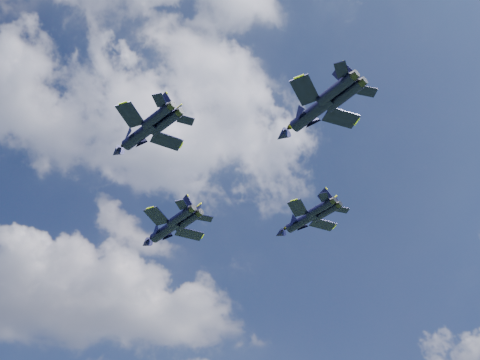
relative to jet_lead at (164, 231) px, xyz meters
name	(u,v)px	position (x,y,z in m)	size (l,w,h in m)	color
jet_lead	(164,231)	(0.00, 0.00, 0.00)	(13.40, 16.59, 4.15)	black
jet_left	(138,136)	(-5.64, -24.38, -0.14)	(13.00, 14.98, 3.83)	black
jet_right	(300,222)	(25.32, -5.23, 1.55)	(12.44, 15.47, 3.86)	black
jet_slot	(309,115)	(20.15, -30.83, 2.62)	(13.41, 17.62, 4.33)	black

